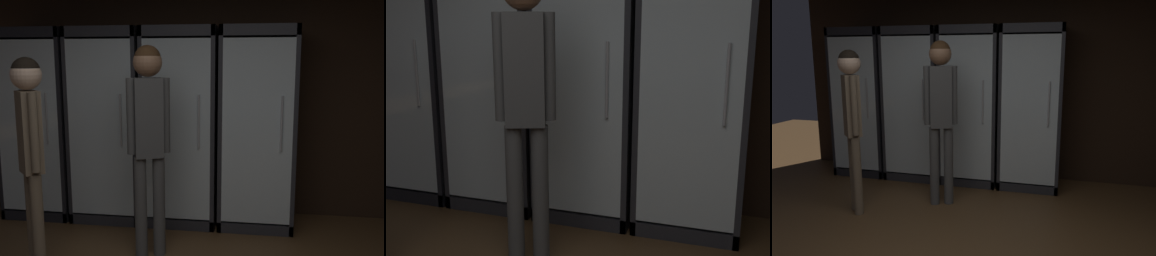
% 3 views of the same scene
% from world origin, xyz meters
% --- Properties ---
extents(wall_back, '(6.00, 0.06, 2.80)m').
position_xyz_m(wall_back, '(0.00, 3.03, 1.40)').
color(wall_back, black).
rests_on(wall_back, ground).
extents(cooler_far_left, '(0.72, 0.63, 1.95)m').
position_xyz_m(cooler_far_left, '(-1.98, 2.72, 0.95)').
color(cooler_far_left, black).
rests_on(cooler_far_left, ground).
extents(cooler_left, '(0.72, 0.63, 1.95)m').
position_xyz_m(cooler_left, '(-1.24, 2.72, 0.95)').
color(cooler_left, '#2B2B30').
rests_on(cooler_left, ground).
extents(cooler_center, '(0.72, 0.63, 1.95)m').
position_xyz_m(cooler_center, '(-0.49, 2.72, 0.95)').
color(cooler_center, '#2B2B30').
rests_on(cooler_center, ground).
extents(cooler_right, '(0.72, 0.63, 1.95)m').
position_xyz_m(cooler_right, '(0.26, 2.72, 0.95)').
color(cooler_right, '#2B2B30').
rests_on(cooler_right, ground).
extents(shopper_near, '(0.33, 0.23, 1.75)m').
position_xyz_m(shopper_near, '(-0.61, 1.84, 1.13)').
color(shopper_near, '#4C4C4C').
rests_on(shopper_near, ground).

